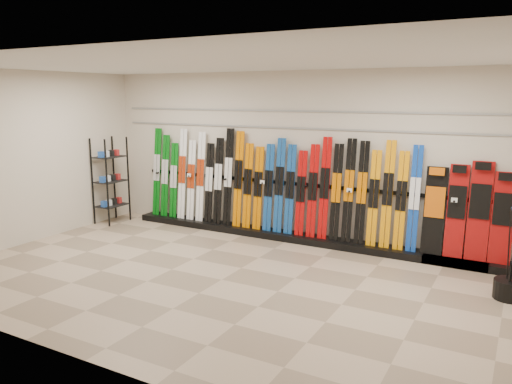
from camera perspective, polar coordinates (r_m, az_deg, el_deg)
The scene contains 11 objects.
floor at distance 7.20m, azimuth -3.95°, elevation -9.98°, with size 8.00×8.00×0.00m, color #87725D.
back_wall at distance 8.99m, azimuth 4.56°, elevation 4.12°, with size 8.00×8.00×0.00m, color beige.
left_wall at distance 9.56m, azimuth -24.75°, elevation 3.56°, with size 5.00×5.00×0.00m, color beige.
ceiling at distance 6.73m, azimuth -4.30°, elevation 14.61°, with size 8.00×8.00×0.00m, color silver.
ski_rack_base at distance 8.99m, azimuth 5.16°, elevation -5.27°, with size 8.00×0.40×0.12m, color black.
skis at distance 9.10m, azimuth 1.44°, elevation 0.75°, with size 5.37×0.21×1.84m.
snowboards at distance 8.21m, azimuth 23.01°, elevation -2.18°, with size 1.27×0.23×1.49m.
accessory_rack at distance 10.56m, azimuth -16.28°, elevation 1.29°, with size 0.40×0.60×1.74m, color black.
pole_bin at distance 7.28m, azimuth 26.96°, elevation -9.91°, with size 0.39×0.39×0.25m, color black.
slatwall_rail_0 at distance 8.92m, azimuth 4.56°, elevation 7.30°, with size 7.60×0.02×0.03m, color gray.
slatwall_rail_1 at distance 8.91m, azimuth 4.59°, elevation 9.22°, with size 7.60×0.02×0.03m, color gray.
Camera 1 is at (3.65, -5.64, 2.58)m, focal length 35.00 mm.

